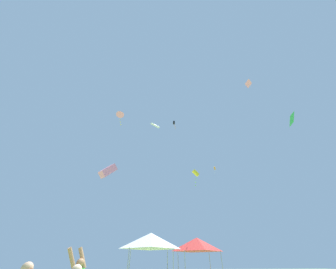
{
  "coord_description": "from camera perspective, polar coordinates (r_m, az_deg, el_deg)",
  "views": [
    {
      "loc": [
        0.47,
        -6.56,
        1.68
      ],
      "look_at": [
        2.92,
        11.61,
        14.19
      ],
      "focal_mm": 20.07,
      "sensor_mm": 36.0,
      "label": 1
    }
  ],
  "objects": [
    {
      "name": "canopy_tent_red",
      "position": [
        19.3,
        8.86,
        -30.09
      ],
      "size": [
        3.29,
        3.29,
        3.52
      ],
      "color": "#9E9EA3",
      "rests_on": "ground"
    },
    {
      "name": "canopy_tent_white",
      "position": [
        16.89,
        -5.28,
        -29.45
      ],
      "size": [
        3.39,
        3.39,
        3.63
      ],
      "color": "#9E9EA3",
      "rests_on": "ground"
    },
    {
      "name": "kite_yellow_box",
      "position": [
        22.08,
        8.4,
        -11.59
      ],
      "size": [
        0.87,
        0.57,
        1.81
      ],
      "color": "yellow"
    },
    {
      "name": "kite_green_diamond",
      "position": [
        22.84,
        33.22,
        3.85
      ],
      "size": [
        1.23,
        1.21,
        1.19
      ],
      "color": "green"
    },
    {
      "name": "kite_pink_delta",
      "position": [
        36.06,
        -14.34,
        5.85
      ],
      "size": [
        1.48,
        1.46,
        2.76
      ],
      "color": "pink"
    },
    {
      "name": "kite_orange_box",
      "position": [
        35.47,
        14.0,
        -9.95
      ],
      "size": [
        0.42,
        0.52,
        1.3
      ],
      "color": "orange"
    },
    {
      "name": "kite_white_diamond",
      "position": [
        24.57,
        -3.82,
        2.89
      ],
      "size": [
        1.67,
        1.65,
        1.01
      ],
      "color": "white"
    },
    {
      "name": "kite_black_box",
      "position": [
        38.28,
        1.84,
        3.54
      ],
      "size": [
        0.55,
        0.63,
        1.95
      ],
      "color": "black"
    },
    {
      "name": "kite_pink_diamond",
      "position": [
        26.4,
        23.19,
        14.02
      ],
      "size": [
        0.82,
        0.96,
        0.44
      ],
      "color": "pink"
    },
    {
      "name": "kite_pink_box",
      "position": [
        16.11,
        -17.75,
        -10.47
      ],
      "size": [
        1.41,
        1.37,
        1.39
      ],
      "color": "pink"
    }
  ]
}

